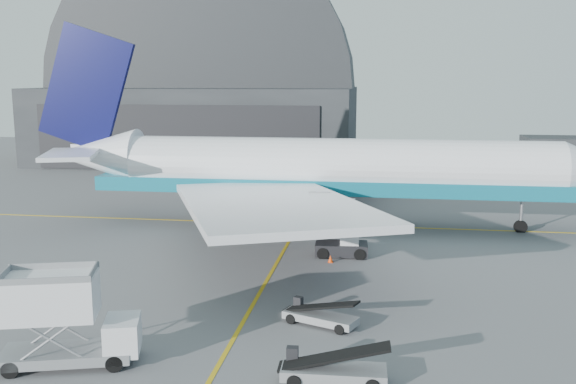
% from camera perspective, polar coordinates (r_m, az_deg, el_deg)
% --- Properties ---
extents(ground, '(200.00, 200.00, 0.00)m').
position_cam_1_polar(ground, '(41.36, -2.59, -9.04)').
color(ground, '#565659').
rests_on(ground, ground).
extents(taxi_lines, '(80.00, 42.12, 0.02)m').
position_cam_1_polar(taxi_lines, '(53.32, -0.04, -4.62)').
color(taxi_lines, gold).
rests_on(taxi_lines, ground).
extents(hangar, '(50.00, 28.30, 28.00)m').
position_cam_1_polar(hangar, '(107.49, -7.74, 7.88)').
color(hangar, black).
rests_on(hangar, ground).
extents(distant_bldg_a, '(14.00, 8.00, 4.00)m').
position_cam_1_polar(distant_bldg_a, '(115.33, 23.56, 2.51)').
color(distant_bldg_a, black).
rests_on(distant_bldg_a, ground).
extents(airliner, '(53.78, 52.15, 18.87)m').
position_cam_1_polar(airliner, '(58.93, 2.54, 2.02)').
color(airliner, white).
rests_on(airliner, ground).
extents(catering_truck, '(6.87, 4.07, 4.45)m').
position_cam_1_polar(catering_truck, '(32.73, -19.30, -10.70)').
color(catering_truck, gray).
rests_on(catering_truck, ground).
extents(pushback_tug, '(4.12, 2.55, 1.85)m').
position_cam_1_polar(pushback_tug, '(49.88, 4.91, -4.87)').
color(pushback_tug, black).
rests_on(pushback_tug, ground).
extents(belt_loader_a, '(5.07, 1.90, 1.92)m').
position_cam_1_polar(belt_loader_a, '(30.03, 3.98, -15.50)').
color(belt_loader_a, gray).
rests_on(belt_loader_a, ground).
extents(belt_loader_b, '(4.45, 2.87, 1.69)m').
position_cam_1_polar(belt_loader_b, '(36.35, 2.84, -10.93)').
color(belt_loader_b, gray).
rests_on(belt_loader_b, ground).
extents(traffic_cone, '(0.38, 0.38, 0.54)m').
position_cam_1_polar(traffic_cone, '(48.15, 3.80, -5.96)').
color(traffic_cone, '#EF3D07').
rests_on(traffic_cone, ground).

